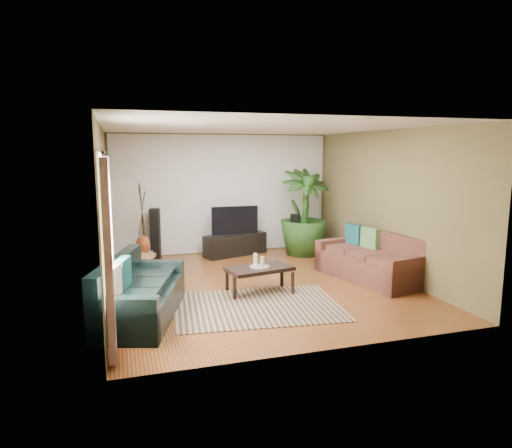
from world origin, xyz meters
name	(u,v)px	position (x,y,z in m)	size (l,w,h in m)	color
floor	(259,285)	(0.00, 0.00, 0.00)	(5.50, 5.50, 0.00)	brown
ceiling	(260,127)	(0.00, 0.00, 2.70)	(5.50, 5.50, 0.00)	white
wall_back	(223,194)	(0.00, 2.75, 1.35)	(5.00, 5.00, 0.00)	brown
wall_front	(332,237)	(0.00, -2.75, 1.35)	(5.00, 5.00, 0.00)	brown
wall_left	(105,214)	(-2.50, 0.00, 1.35)	(5.50, 5.50, 0.00)	brown
wall_right	(387,203)	(2.50, 0.00, 1.35)	(5.50, 5.50, 0.00)	brown
backwall_panel	(223,194)	(0.00, 2.74, 1.35)	(4.90, 4.90, 0.00)	white
window_pane	(104,227)	(-2.48, -1.60, 1.40)	(1.80, 1.80, 0.00)	white
curtain_near	(109,261)	(-2.43, -2.35, 1.15)	(0.08, 0.35, 2.20)	gray
curtain_far	(110,237)	(-2.43, -0.85, 1.15)	(0.08, 0.35, 2.20)	gray
curtain_rod	(104,152)	(-2.43, -1.60, 2.30)	(0.03, 0.03, 1.90)	black
sofa_left	(142,288)	(-2.04, -1.03, 0.42)	(2.01, 0.86, 0.85)	black
sofa_right	(369,256)	(2.01, -0.23, 0.42)	(2.03, 0.91, 0.85)	#552D24
area_rug	(258,306)	(-0.36, -1.07, 0.01)	(2.47, 1.75, 0.01)	tan
coffee_table	(259,280)	(-0.13, -0.40, 0.22)	(1.06, 0.58, 0.43)	black
candle_tray	(259,267)	(-0.13, -0.40, 0.44)	(0.33, 0.33, 0.01)	gray
candle_tall	(255,260)	(-0.19, -0.37, 0.55)	(0.07, 0.07, 0.21)	beige
candle_mid	(262,262)	(-0.09, -0.44, 0.53)	(0.07, 0.07, 0.16)	beige
candle_short	(262,261)	(-0.06, -0.34, 0.51)	(0.07, 0.07, 0.13)	white
tv_stand	(235,245)	(0.18, 2.38, 0.24)	(1.44, 0.43, 0.48)	black
television	(235,220)	(0.18, 2.40, 0.79)	(1.06, 0.06, 0.62)	black
speaker_left	(155,234)	(-1.56, 2.50, 0.55)	(0.20, 0.22, 1.10)	black
speaker_right	(295,234)	(1.52, 2.16, 0.45)	(0.16, 0.18, 0.91)	black
potted_plant	(303,212)	(1.67, 2.01, 0.96)	(1.08, 1.08, 1.92)	#204517
plant_pot	(303,248)	(1.67, 2.01, 0.14)	(0.36, 0.36, 0.28)	black
pedestal	(144,260)	(-1.86, 1.84, 0.16)	(0.31, 0.31, 0.31)	gray
vase	(143,245)	(-1.86, 1.84, 0.45)	(0.29, 0.29, 0.40)	brown
side_table	(137,273)	(-2.04, 0.38, 0.28)	(0.54, 0.54, 0.57)	olive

